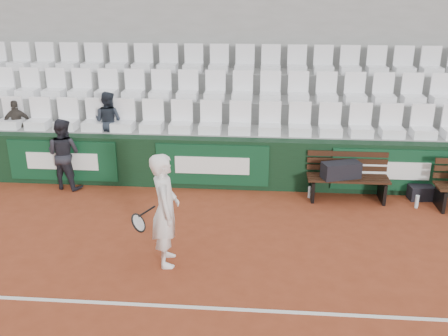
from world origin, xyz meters
TOP-DOWN VIEW (x-y plane):
  - ground at (0.00, 0.00)m, footprint 80.00×80.00m
  - court_baseline at (0.00, 0.00)m, footprint 18.00×0.06m
  - back_barrier at (0.07, 3.99)m, footprint 18.00×0.34m
  - grandstand_tier_front at (0.00, 4.62)m, footprint 18.00×0.95m
  - grandstand_tier_mid at (0.00, 5.58)m, footprint 18.00×0.95m
  - grandstand_tier_back at (0.00, 6.53)m, footprint 18.00×0.95m
  - grandstand_rear_wall at (0.00, 7.15)m, footprint 18.00×0.30m
  - seat_row_front at (0.00, 4.45)m, footprint 11.90×0.44m
  - seat_row_mid at (0.00, 5.40)m, footprint 11.90×0.44m
  - seat_row_back at (0.00, 6.35)m, footprint 11.90×0.44m
  - bench_left at (2.38, 3.56)m, footprint 1.50×0.56m
  - sports_bag_left at (2.23, 3.53)m, footprint 0.76×0.51m
  - sports_bag_ground at (3.78, 3.69)m, footprint 0.47×0.32m
  - water_bottle_near at (1.69, 3.59)m, footprint 0.06×0.06m
  - water_bottle_far at (3.60, 3.29)m, footprint 0.07×0.07m
  - tennis_player at (-0.58, 1.07)m, footprint 0.75×0.68m
  - ball_kid at (-3.10, 3.70)m, footprint 0.80×0.69m
  - spectator_b at (-4.38, 4.50)m, footprint 0.65×0.45m
  - spectator_c at (-2.42, 4.50)m, footprint 0.70×0.61m

SIDE VIEW (x-z plane):
  - ground at x=0.00m, z-range 0.00..0.00m
  - court_baseline at x=0.00m, z-range 0.00..0.01m
  - water_bottle_near at x=1.69m, z-range 0.00..0.23m
  - water_bottle_far at x=3.60m, z-range 0.00..0.24m
  - sports_bag_ground at x=3.78m, z-range 0.00..0.27m
  - bench_left at x=2.38m, z-range 0.00..0.45m
  - grandstand_tier_front at x=0.00m, z-range 0.00..1.00m
  - back_barrier at x=0.07m, z-range 0.00..1.00m
  - sports_bag_left at x=2.23m, z-range 0.45..0.75m
  - ball_kid at x=-3.10m, z-range 0.00..1.42m
  - grandstand_tier_mid at x=0.00m, z-range 0.00..1.45m
  - tennis_player at x=-0.58m, z-range 0.00..1.68m
  - grandstand_tier_back at x=0.00m, z-range 0.00..1.90m
  - seat_row_front at x=0.00m, z-range 1.00..1.63m
  - spectator_b at x=-4.38m, z-range 1.00..2.02m
  - spectator_c at x=-2.42m, z-range 1.00..2.24m
  - seat_row_mid at x=0.00m, z-range 1.45..2.08m
  - grandstand_rear_wall at x=0.00m, z-range 0.00..4.40m
  - seat_row_back at x=0.00m, z-range 1.90..2.53m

